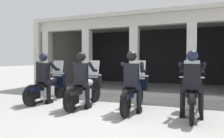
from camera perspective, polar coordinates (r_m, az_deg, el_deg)
name	(u,v)px	position (r m, az deg, el deg)	size (l,w,h in m)	color
ground_plane	(136,92)	(8.71, 6.78, -6.51)	(80.00, 80.00, 0.00)	#999993
station_building	(146,46)	(10.86, 9.57, 6.43)	(9.99, 4.76, 3.35)	black
kerb_strip	(131,93)	(8.13, 5.38, -6.72)	(9.49, 0.24, 0.12)	#B7B5AD
motorcycle_far_left	(50,86)	(6.99, -17.12, -4.65)	(0.62, 2.04, 1.35)	black
police_officer_far_left	(44,73)	(6.73, -18.67, -1.19)	(0.63, 0.61, 1.58)	black
motorcycle_center_left	(87,89)	(6.06, -7.21, -5.63)	(0.62, 2.04, 1.35)	black
police_officer_center_left	(82,75)	(5.77, -8.58, -1.67)	(0.63, 0.61, 1.58)	black
motorcycle_center_right	(135,91)	(5.58, 6.40, -6.31)	(0.62, 2.04, 1.35)	black
police_officer_center_right	(132,76)	(5.26, 5.62, -2.03)	(0.63, 0.61, 1.58)	black
motorcycle_far_right	(192,95)	(5.41, 21.53, -6.73)	(0.62, 2.04, 1.35)	black
police_officer_far_right	(192,78)	(5.08, 21.62, -2.35)	(0.63, 0.61, 1.58)	black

